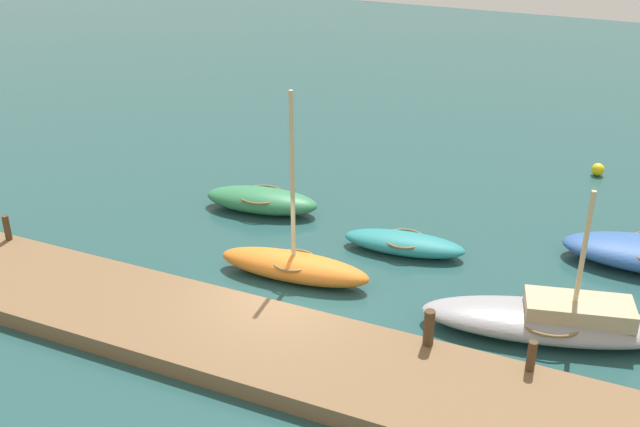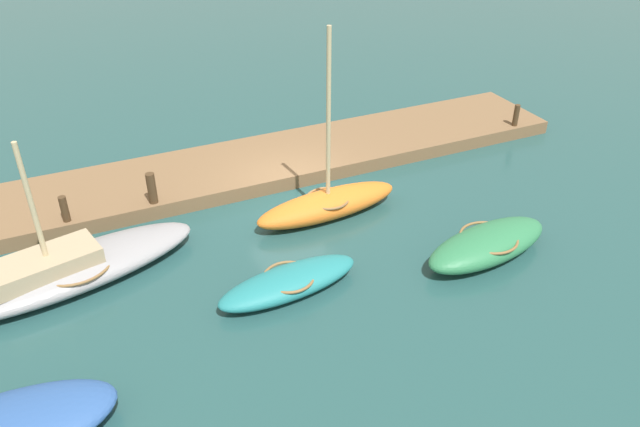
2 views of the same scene
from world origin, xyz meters
name	(u,v)px [view 2 (image 2 of 2)]	position (x,y,z in m)	size (l,w,h in m)	color
ground_plane	(295,193)	(0.00, 0.00, 0.00)	(84.00, 84.00, 0.00)	#234C4C
dock_platform	(273,161)	(0.00, -1.87, 0.22)	(19.88, 3.26, 0.44)	brown
rowboat_teal	(289,282)	(1.95, 4.28, 0.30)	(3.71, 1.57, 0.58)	teal
rowboat_green	(488,244)	(-3.22, 5.06, 0.39)	(3.96, 1.95, 0.76)	#2D7A4C
sailboat_grey	(71,268)	(6.58, 1.76, 0.43)	(6.40, 3.20, 3.90)	#939399
rowboat_orange	(328,203)	(-0.34, 1.58, 0.43)	(4.42, 1.49, 5.40)	orange
mooring_post_west	(516,115)	(-8.63, -0.49, 0.83)	(0.19, 0.19, 0.77)	#47331E
mooring_post_mid_west	(152,188)	(4.10, -0.49, 0.90)	(0.25, 0.25, 0.91)	#47331E
mooring_post_mid_east	(64,209)	(6.43, -0.49, 0.81)	(0.20, 0.20, 0.74)	#47331E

